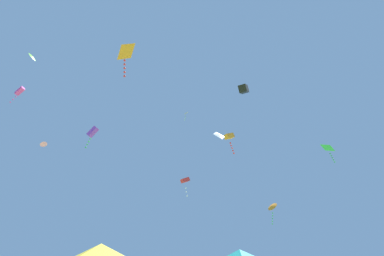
{
  "coord_description": "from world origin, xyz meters",
  "views": [
    {
      "loc": [
        -0.27,
        -4.37,
        1.54
      ],
      "look_at": [
        -1.99,
        13.86,
        14.16
      ],
      "focal_mm": 25.32,
      "sensor_mm": 36.0,
      "label": 1
    }
  ],
  "objects_px": {
    "kite_black_box": "(244,89)",
    "kite_orange_delta": "(272,207)",
    "kite_red_box": "(185,181)",
    "kite_green_diamond": "(328,149)",
    "kite_purple_box": "(92,132)",
    "kite_pink_delta": "(44,144)",
    "kite_orange_diamond": "(125,53)",
    "kite_magenta_box": "(20,91)",
    "kite_white_diamond": "(219,135)",
    "kite_lime_delta": "(33,57)",
    "kite_orange_box": "(229,137)",
    "kite_yellow_diamond": "(186,114)"
  },
  "relations": [
    {
      "from": "kite_lime_delta",
      "to": "kite_orange_delta",
      "type": "height_order",
      "value": "kite_lime_delta"
    },
    {
      "from": "kite_lime_delta",
      "to": "kite_white_diamond",
      "type": "distance_m",
      "value": 19.22
    },
    {
      "from": "kite_magenta_box",
      "to": "kite_yellow_diamond",
      "type": "distance_m",
      "value": 25.03
    },
    {
      "from": "kite_orange_box",
      "to": "kite_orange_diamond",
      "type": "distance_m",
      "value": 13.01
    },
    {
      "from": "kite_orange_delta",
      "to": "kite_red_box",
      "type": "bearing_deg",
      "value": 170.96
    },
    {
      "from": "kite_orange_diamond",
      "to": "kite_lime_delta",
      "type": "bearing_deg",
      "value": 169.95
    },
    {
      "from": "kite_green_diamond",
      "to": "kite_pink_delta",
      "type": "bearing_deg",
      "value": -155.36
    },
    {
      "from": "kite_black_box",
      "to": "kite_orange_diamond",
      "type": "xyz_separation_m",
      "value": [
        -8.6,
        2.6,
        7.06
      ]
    },
    {
      "from": "kite_red_box",
      "to": "kite_yellow_diamond",
      "type": "height_order",
      "value": "kite_yellow_diamond"
    },
    {
      "from": "kite_orange_diamond",
      "to": "kite_green_diamond",
      "type": "bearing_deg",
      "value": 41.59
    },
    {
      "from": "kite_purple_box",
      "to": "kite_lime_delta",
      "type": "bearing_deg",
      "value": -161.03
    },
    {
      "from": "kite_magenta_box",
      "to": "kite_green_diamond",
      "type": "distance_m",
      "value": 36.47
    },
    {
      "from": "kite_black_box",
      "to": "kite_orange_delta",
      "type": "bearing_deg",
      "value": 77.16
    },
    {
      "from": "kite_red_box",
      "to": "kite_purple_box",
      "type": "height_order",
      "value": "kite_red_box"
    },
    {
      "from": "kite_black_box",
      "to": "kite_pink_delta",
      "type": "bearing_deg",
      "value": 154.36
    },
    {
      "from": "kite_black_box",
      "to": "kite_orange_delta",
      "type": "relative_size",
      "value": 0.53
    },
    {
      "from": "kite_magenta_box",
      "to": "kite_green_diamond",
      "type": "xyz_separation_m",
      "value": [
        28.97,
        21.27,
        6.2
      ]
    },
    {
      "from": "kite_red_box",
      "to": "kite_orange_diamond",
      "type": "bearing_deg",
      "value": -102.09
    },
    {
      "from": "kite_pink_delta",
      "to": "kite_purple_box",
      "type": "relative_size",
      "value": 0.32
    },
    {
      "from": "kite_lime_delta",
      "to": "kite_orange_box",
      "type": "relative_size",
      "value": 0.36
    },
    {
      "from": "kite_pink_delta",
      "to": "kite_orange_box",
      "type": "distance_m",
      "value": 17.66
    },
    {
      "from": "kite_purple_box",
      "to": "kite_yellow_diamond",
      "type": "bearing_deg",
      "value": 66.96
    },
    {
      "from": "kite_magenta_box",
      "to": "kite_purple_box",
      "type": "xyz_separation_m",
      "value": [
        3.08,
        5.29,
        -0.11
      ]
    },
    {
      "from": "kite_orange_delta",
      "to": "kite_purple_box",
      "type": "bearing_deg",
      "value": -148.41
    },
    {
      "from": "kite_black_box",
      "to": "kite_orange_delta",
      "type": "height_order",
      "value": "kite_black_box"
    },
    {
      "from": "kite_orange_diamond",
      "to": "kite_white_diamond",
      "type": "bearing_deg",
      "value": 45.64
    },
    {
      "from": "kite_orange_box",
      "to": "kite_yellow_diamond",
      "type": "bearing_deg",
      "value": 122.83
    },
    {
      "from": "kite_orange_box",
      "to": "kite_orange_diamond",
      "type": "height_order",
      "value": "kite_orange_diamond"
    },
    {
      "from": "kite_pink_delta",
      "to": "kite_orange_box",
      "type": "xyz_separation_m",
      "value": [
        17.06,
        3.96,
        2.27
      ]
    },
    {
      "from": "kite_purple_box",
      "to": "kite_yellow_diamond",
      "type": "xyz_separation_m",
      "value": [
        6.11,
        14.36,
        12.6
      ]
    },
    {
      "from": "kite_pink_delta",
      "to": "kite_lime_delta",
      "type": "height_order",
      "value": "kite_lime_delta"
    },
    {
      "from": "kite_white_diamond",
      "to": "kite_orange_diamond",
      "type": "relative_size",
      "value": 0.38
    },
    {
      "from": "kite_magenta_box",
      "to": "kite_orange_delta",
      "type": "distance_m",
      "value": 24.23
    },
    {
      "from": "kite_orange_diamond",
      "to": "kite_yellow_diamond",
      "type": "distance_m",
      "value": 20.14
    },
    {
      "from": "kite_white_diamond",
      "to": "kite_red_box",
      "type": "bearing_deg",
      "value": 118.53
    },
    {
      "from": "kite_pink_delta",
      "to": "kite_white_diamond",
      "type": "relative_size",
      "value": 0.63
    },
    {
      "from": "kite_lime_delta",
      "to": "kite_orange_diamond",
      "type": "relative_size",
      "value": 0.32
    },
    {
      "from": "kite_pink_delta",
      "to": "kite_purple_box",
      "type": "xyz_separation_m",
      "value": [
        5.33,
        -1.67,
        -0.17
      ]
    },
    {
      "from": "kite_magenta_box",
      "to": "kite_orange_diamond",
      "type": "distance_m",
      "value": 8.08
    },
    {
      "from": "kite_green_diamond",
      "to": "kite_purple_box",
      "type": "bearing_deg",
      "value": -148.31
    },
    {
      "from": "kite_purple_box",
      "to": "kite_white_diamond",
      "type": "height_order",
      "value": "kite_white_diamond"
    },
    {
      "from": "kite_red_box",
      "to": "kite_pink_delta",
      "type": "bearing_deg",
      "value": -141.71
    },
    {
      "from": "kite_orange_diamond",
      "to": "kite_yellow_diamond",
      "type": "relative_size",
      "value": 1.91
    },
    {
      "from": "kite_yellow_diamond",
      "to": "kite_purple_box",
      "type": "bearing_deg",
      "value": -113.04
    },
    {
      "from": "kite_orange_box",
      "to": "kite_orange_diamond",
      "type": "relative_size",
      "value": 0.91
    },
    {
      "from": "kite_pink_delta",
      "to": "kite_black_box",
      "type": "xyz_separation_m",
      "value": [
        17.27,
        -8.29,
        -2.39
      ]
    },
    {
      "from": "kite_orange_diamond",
      "to": "kite_pink_delta",
      "type": "bearing_deg",
      "value": 146.74
    },
    {
      "from": "kite_white_diamond",
      "to": "kite_green_diamond",
      "type": "bearing_deg",
      "value": 39.43
    },
    {
      "from": "kite_purple_box",
      "to": "kite_orange_box",
      "type": "xyz_separation_m",
      "value": [
        11.74,
        5.63,
        2.44
      ]
    },
    {
      "from": "kite_black_box",
      "to": "kite_lime_delta",
      "type": "distance_m",
      "value": 21.39
    }
  ]
}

